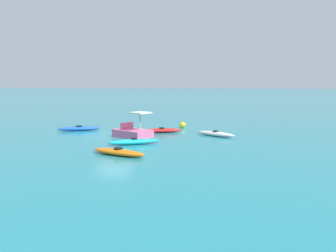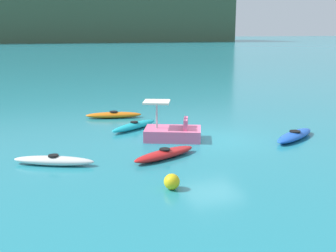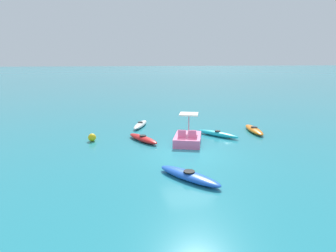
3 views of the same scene
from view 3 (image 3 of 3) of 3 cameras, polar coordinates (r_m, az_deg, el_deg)
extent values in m
plane|color=teal|center=(15.35, 3.88, -5.28)|extent=(600.00, 600.00, 0.00)
ellipsoid|color=#19B7C6|center=(18.85, 9.80, -1.54)|extent=(2.79, 2.14, 0.32)
cylinder|color=black|center=(18.80, 9.82, -0.99)|extent=(0.51, 0.51, 0.05)
ellipsoid|color=orange|center=(20.54, 16.70, -0.71)|extent=(3.06, 1.28, 0.32)
cylinder|color=black|center=(20.50, 16.73, -0.21)|extent=(0.51, 0.51, 0.05)
ellipsoid|color=red|center=(17.50, -5.01, -2.51)|extent=(2.84, 1.68, 0.32)
cylinder|color=black|center=(17.45, -5.02, -1.92)|extent=(0.52, 0.52, 0.05)
ellipsoid|color=blue|center=(11.95, 4.20, -9.83)|extent=(3.03, 2.24, 0.32)
cylinder|color=black|center=(11.88, 4.21, -9.01)|extent=(0.64, 0.64, 0.05)
ellipsoid|color=white|center=(21.35, -5.52, 0.26)|extent=(2.87, 1.76, 0.32)
cylinder|color=black|center=(21.31, -5.53, 0.75)|extent=(0.49, 0.49, 0.05)
cube|color=pink|center=(16.95, 3.93, -2.67)|extent=(2.80, 2.33, 0.50)
cube|color=pink|center=(16.32, 2.77, -1.55)|extent=(0.32, 0.47, 0.44)
cube|color=pink|center=(16.28, 4.87, -1.62)|extent=(0.32, 0.47, 0.44)
cylinder|color=#B2B2B7|center=(17.43, 4.14, 0.47)|extent=(0.08, 0.08, 1.10)
cube|color=silver|center=(17.32, 4.18, 2.38)|extent=(1.45, 1.45, 0.08)
sphere|color=yellow|center=(17.98, -14.84, -2.21)|extent=(0.48, 0.48, 0.48)
camera|label=1|loc=(34.31, 31.52, 8.60)|focal=34.73mm
camera|label=2|loc=(23.93, -42.99, 9.04)|focal=44.15mm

